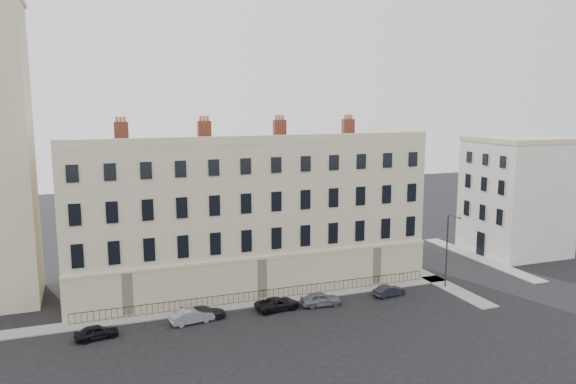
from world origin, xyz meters
The scene contains 14 objects.
ground centered at (0.00, 0.00, 0.00)m, with size 160.00×160.00×0.00m, color black.
terrace centered at (-5.97, 11.97, 7.50)m, with size 36.22×12.22×17.00m.
adjacent_building centered at (29.00, 11.00, 7.00)m, with size 10.00×10.00×14.00m, color silver.
pavement_terrace centered at (-10.00, 5.00, 0.06)m, with size 48.00×2.00×0.12m, color gray.
pavement_east_return centered at (13.00, 8.00, 0.06)m, with size 2.00×24.00×0.12m, color gray.
pavement_adjacent centered at (23.00, 10.00, 0.06)m, with size 2.00×20.00×0.12m, color gray.
railings centered at (-6.00, 5.40, 0.55)m, with size 35.00×0.04×0.96m.
car_a centered at (-21.36, 1.74, 0.58)m, with size 1.38×3.43×1.17m, color black.
car_b centered at (-13.52, 2.37, 0.62)m, with size 1.31×3.77×1.24m, color gray.
car_c centered at (-12.37, 2.86, 0.57)m, with size 1.59×3.90×1.13m, color black.
car_d centered at (-5.57, 2.67, 0.58)m, with size 1.92×4.16×1.16m, color black.
car_e centered at (-1.44, 2.19, 0.66)m, with size 1.55×3.85×1.31m, color slate.
car_f centered at (5.92, 2.26, 0.54)m, with size 1.15×3.29×1.08m, color black.
streetlamp centered at (12.69, 2.41, 4.26)m, with size 0.57×1.63×7.68m.
Camera 1 is at (-21.83, -43.70, 19.01)m, focal length 35.00 mm.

